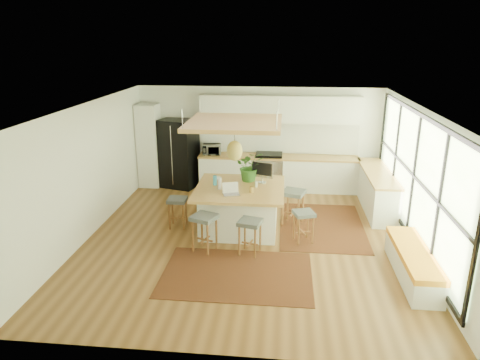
# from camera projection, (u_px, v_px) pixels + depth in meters

# --- Properties ---
(floor) EXTENTS (7.00, 7.00, 0.00)m
(floor) POSITION_uv_depth(u_px,v_px,m) (247.00, 239.00, 9.06)
(floor) COLOR brown
(floor) RESTS_ON ground
(ceiling) EXTENTS (7.00, 7.00, 0.00)m
(ceiling) POSITION_uv_depth(u_px,v_px,m) (248.00, 107.00, 8.22)
(ceiling) COLOR white
(ceiling) RESTS_ON ground
(wall_back) EXTENTS (6.50, 0.00, 6.50)m
(wall_back) POSITION_uv_depth(u_px,v_px,m) (259.00, 137.00, 11.95)
(wall_back) COLOR white
(wall_back) RESTS_ON ground
(wall_front) EXTENTS (6.50, 0.00, 6.50)m
(wall_front) POSITION_uv_depth(u_px,v_px,m) (223.00, 263.00, 5.33)
(wall_front) COLOR white
(wall_front) RESTS_ON ground
(wall_left) EXTENTS (0.00, 7.00, 7.00)m
(wall_left) POSITION_uv_depth(u_px,v_px,m) (88.00, 171.00, 8.95)
(wall_left) COLOR white
(wall_left) RESTS_ON ground
(wall_right) EXTENTS (0.00, 7.00, 7.00)m
(wall_right) POSITION_uv_depth(u_px,v_px,m) (419.00, 181.00, 8.33)
(wall_right) COLOR white
(wall_right) RESTS_ON ground
(window_wall) EXTENTS (0.10, 6.20, 2.60)m
(window_wall) POSITION_uv_depth(u_px,v_px,m) (418.00, 179.00, 8.31)
(window_wall) COLOR black
(window_wall) RESTS_ON wall_right
(pantry) EXTENTS (0.55, 0.60, 2.25)m
(pantry) POSITION_uv_depth(u_px,v_px,m) (149.00, 146.00, 12.00)
(pantry) COLOR white
(pantry) RESTS_ON floor
(back_counter_base) EXTENTS (4.20, 0.60, 0.88)m
(back_counter_base) POSITION_uv_depth(u_px,v_px,m) (278.00, 174.00, 11.88)
(back_counter_base) COLOR white
(back_counter_base) RESTS_ON floor
(back_counter_top) EXTENTS (4.24, 0.64, 0.05)m
(back_counter_top) POSITION_uv_depth(u_px,v_px,m) (278.00, 157.00, 11.73)
(back_counter_top) COLOR #B0803E
(back_counter_top) RESTS_ON back_counter_base
(backsplash) EXTENTS (4.20, 0.02, 0.80)m
(backsplash) POSITION_uv_depth(u_px,v_px,m) (279.00, 138.00, 11.88)
(backsplash) COLOR white
(backsplash) RESTS_ON wall_back
(upper_cabinets) EXTENTS (4.20, 0.34, 0.70)m
(upper_cabinets) POSITION_uv_depth(u_px,v_px,m) (280.00, 109.00, 11.48)
(upper_cabinets) COLOR white
(upper_cabinets) RESTS_ON wall_back
(range) EXTENTS (0.76, 0.62, 1.00)m
(range) POSITION_uv_depth(u_px,v_px,m) (269.00, 171.00, 11.88)
(range) COLOR #A5A5AA
(range) RESTS_ON floor
(right_counter_base) EXTENTS (0.60, 2.50, 0.88)m
(right_counter_base) POSITION_uv_depth(u_px,v_px,m) (377.00, 191.00, 10.53)
(right_counter_base) COLOR white
(right_counter_base) RESTS_ON floor
(right_counter_top) EXTENTS (0.64, 2.54, 0.05)m
(right_counter_top) POSITION_uv_depth(u_px,v_px,m) (379.00, 173.00, 10.39)
(right_counter_top) COLOR #B0803E
(right_counter_top) RESTS_ON right_counter_base
(window_bench) EXTENTS (0.52, 2.00, 0.50)m
(window_bench) POSITION_uv_depth(u_px,v_px,m) (413.00, 264.00, 7.56)
(window_bench) COLOR white
(window_bench) RESTS_ON floor
(ceiling_panel) EXTENTS (1.86, 1.86, 0.80)m
(ceiling_panel) POSITION_uv_depth(u_px,v_px,m) (235.00, 136.00, 8.83)
(ceiling_panel) COLOR #B0803E
(ceiling_panel) RESTS_ON ceiling
(rug_near) EXTENTS (2.60, 1.80, 0.01)m
(rug_near) POSITION_uv_depth(u_px,v_px,m) (237.00, 274.00, 7.70)
(rug_near) COLOR black
(rug_near) RESTS_ON floor
(rug_right) EXTENTS (1.80, 2.60, 0.01)m
(rug_right) POSITION_uv_depth(u_px,v_px,m) (322.00, 226.00, 9.66)
(rug_right) COLOR black
(rug_right) RESTS_ON floor
(fridge) EXTENTS (1.09, 0.95, 1.85)m
(fridge) POSITION_uv_depth(u_px,v_px,m) (179.00, 154.00, 11.99)
(fridge) COLOR black
(fridge) RESTS_ON floor
(island) EXTENTS (1.85, 1.85, 0.93)m
(island) POSITION_uv_depth(u_px,v_px,m) (240.00, 208.00, 9.43)
(island) COLOR #B0803E
(island) RESTS_ON floor
(stool_near_left) EXTENTS (0.56, 0.56, 0.73)m
(stool_near_left) POSITION_uv_depth(u_px,v_px,m) (205.00, 234.00, 8.46)
(stool_near_left) COLOR #464C4E
(stool_near_left) RESTS_ON floor
(stool_near_right) EXTENTS (0.50, 0.50, 0.69)m
(stool_near_right) POSITION_uv_depth(u_px,v_px,m) (250.00, 237.00, 8.33)
(stool_near_right) COLOR #464C4E
(stool_near_right) RESTS_ON floor
(stool_right_front) EXTENTS (0.48, 0.48, 0.65)m
(stool_right_front) POSITION_uv_depth(u_px,v_px,m) (303.00, 225.00, 8.83)
(stool_right_front) COLOR #464C4E
(stool_right_front) RESTS_ON floor
(stool_right_back) EXTENTS (0.58, 0.58, 0.77)m
(stool_right_back) POSITION_uv_depth(u_px,v_px,m) (293.00, 209.00, 9.69)
(stool_right_back) COLOR #464C4E
(stool_right_back) RESTS_ON floor
(stool_left_side) EXTENTS (0.39, 0.39, 0.66)m
(stool_left_side) POSITION_uv_depth(u_px,v_px,m) (178.00, 212.00, 9.53)
(stool_left_side) COLOR #464C4E
(stool_left_side) RESTS_ON floor
(laptop) EXTENTS (0.41, 0.43, 0.24)m
(laptop) POSITION_uv_depth(u_px,v_px,m) (231.00, 189.00, 8.81)
(laptop) COLOR #A5A5AA
(laptop) RESTS_ON island
(monitor) EXTENTS (0.55, 0.36, 0.48)m
(monitor) POSITION_uv_depth(u_px,v_px,m) (262.00, 171.00, 9.51)
(monitor) COLOR #A5A5AA
(monitor) RESTS_ON island
(microwave) EXTENTS (0.51, 0.32, 0.33)m
(microwave) POSITION_uv_depth(u_px,v_px,m) (212.00, 148.00, 11.86)
(microwave) COLOR #A5A5AA
(microwave) RESTS_ON back_counter_top
(island_plant) EXTENTS (0.74, 0.79, 0.52)m
(island_plant) POSITION_uv_depth(u_px,v_px,m) (250.00, 169.00, 9.64)
(island_plant) COLOR #1E4C19
(island_plant) RESTS_ON island
(island_bowl) EXTENTS (0.25, 0.25, 0.05)m
(island_bowl) POSITION_uv_depth(u_px,v_px,m) (217.00, 179.00, 9.76)
(island_bowl) COLOR beige
(island_bowl) RESTS_ON island
(island_bottle_0) EXTENTS (0.07, 0.07, 0.19)m
(island_bottle_0) POSITION_uv_depth(u_px,v_px,m) (215.00, 181.00, 9.40)
(island_bottle_0) COLOR teal
(island_bottle_0) RESTS_ON island
(island_bottle_1) EXTENTS (0.07, 0.07, 0.19)m
(island_bottle_1) POSITION_uv_depth(u_px,v_px,m) (220.00, 185.00, 9.15)
(island_bottle_1) COLOR white
(island_bottle_1) RESTS_ON island
(island_bottle_2) EXTENTS (0.07, 0.07, 0.19)m
(island_bottle_2) POSITION_uv_depth(u_px,v_px,m) (251.00, 188.00, 8.94)
(island_bottle_2) COLOR #A27636
(island_bottle_2) RESTS_ON island
(island_bottle_3) EXTENTS (0.07, 0.07, 0.19)m
(island_bottle_3) POSITION_uv_depth(u_px,v_px,m) (257.00, 183.00, 9.27)
(island_bottle_3) COLOR beige
(island_bottle_3) RESTS_ON island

